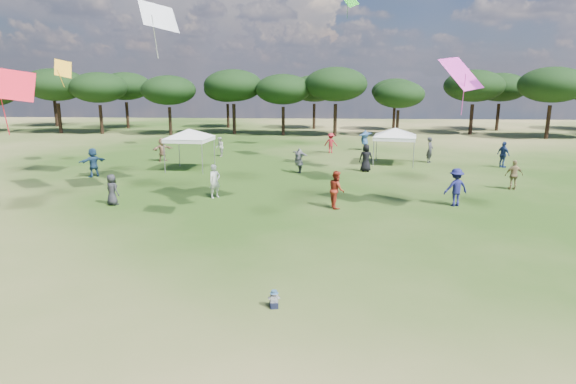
% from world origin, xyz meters
% --- Properties ---
extents(ground, '(140.00, 140.00, 0.00)m').
position_xyz_m(ground, '(0.00, 0.00, 0.00)').
color(ground, '#2D4D17').
rests_on(ground, ground).
extents(tree_line, '(108.78, 17.63, 7.77)m').
position_xyz_m(tree_line, '(2.39, 47.41, 5.42)').
color(tree_line, black).
rests_on(tree_line, ground).
extents(tent_left, '(5.66, 5.66, 3.16)m').
position_xyz_m(tent_left, '(-7.39, 22.36, 2.74)').
color(tent_left, gray).
rests_on(tent_left, ground).
extents(tent_right, '(5.91, 5.91, 3.00)m').
position_xyz_m(tent_right, '(7.04, 25.68, 2.58)').
color(tent_right, gray).
rests_on(tent_right, ground).
extents(toddler, '(0.36, 0.39, 0.50)m').
position_xyz_m(toddler, '(0.29, 2.01, 0.22)').
color(toddler, black).
rests_on(toddler, ground).
extents(festival_crowd, '(28.80, 21.99, 1.92)m').
position_xyz_m(festival_crowd, '(0.82, 22.88, 0.90)').
color(festival_crowd, black).
rests_on(festival_crowd, ground).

